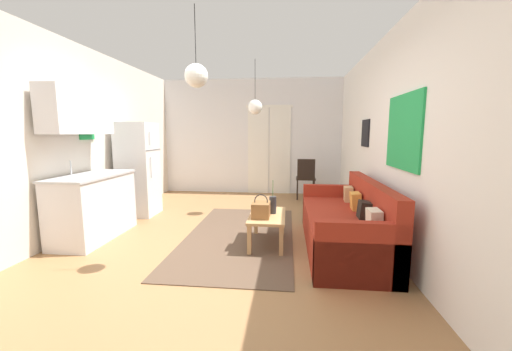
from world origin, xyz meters
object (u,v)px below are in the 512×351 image
handbag (261,210)px  refrigerator (138,169)px  accent_chair (306,176)px  pendant_lamp_near (196,76)px  bamboo_vase (273,205)px  coffee_table (267,219)px  pendant_lamp_far (255,107)px  couch (348,226)px

handbag → refrigerator: refrigerator is taller
accent_chair → pendant_lamp_near: pendant_lamp_near is taller
refrigerator → pendant_lamp_near: pendant_lamp_near is taller
bamboo_vase → handbag: bearing=-124.5°
handbag → pendant_lamp_near: pendant_lamp_near is taller
handbag → refrigerator: 2.70m
accent_chair → pendant_lamp_near: bearing=70.7°
coffee_table → handbag: size_ratio=2.89×
refrigerator → accent_chair: 3.45m
refrigerator → handbag: bearing=-30.6°
accent_chair → pendant_lamp_far: pendant_lamp_far is taller
coffee_table → refrigerator: (-2.38, 1.23, 0.48)m
coffee_table → pendant_lamp_near: 1.97m
couch → pendant_lamp_near: (-1.72, -0.67, 1.76)m
coffee_table → bamboo_vase: (0.07, 0.06, 0.18)m
couch → bamboo_vase: bearing=174.2°
couch → accent_chair: bearing=97.4°
accent_chair → couch: bearing=99.0°
bamboo_vase → pendant_lamp_far: (-0.40, 1.53, 1.40)m
refrigerator → pendant_lamp_far: bearing=10.1°
bamboo_vase → refrigerator: refrigerator is taller
bamboo_vase → pendant_lamp_far: size_ratio=0.47×
bamboo_vase → handbag: (-0.14, -0.20, -0.02)m
couch → pendant_lamp_near: pendant_lamp_near is taller
handbag → refrigerator: size_ratio=0.18×
couch → handbag: 1.12m
pendant_lamp_near → pendant_lamp_far: 2.33m
couch → pendant_lamp_far: pendant_lamp_far is taller
couch → pendant_lamp_far: (-1.36, 1.63, 1.63)m
bamboo_vase → accent_chair: accent_chair is taller
refrigerator → coffee_table: bearing=-27.2°
couch → coffee_table: couch is taller
couch → accent_chair: (-0.37, 2.86, 0.22)m
refrigerator → pendant_lamp_far: (2.05, 0.37, 1.10)m
refrigerator → pendant_lamp_near: 2.84m
couch → refrigerator: (-3.41, 1.26, 0.53)m
refrigerator → accent_chair: (3.04, 1.59, -0.31)m
pendant_lamp_near → pendant_lamp_far: same height
pendant_lamp_far → handbag: bearing=-81.4°
coffee_table → handbag: bearing=-117.0°
pendant_lamp_far → accent_chair: bearing=51.1°
bamboo_vase → refrigerator: 2.73m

